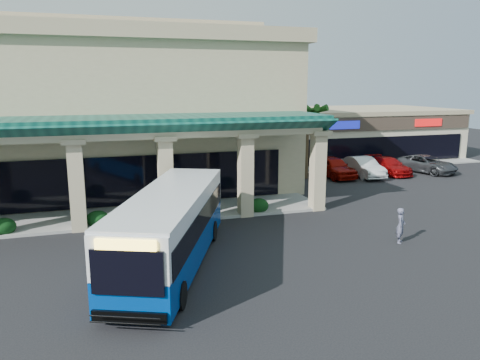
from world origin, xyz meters
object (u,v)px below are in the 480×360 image
object	(u,v)px
car_red	(388,166)
pedestrian	(401,225)
car_gray	(426,164)
car_silver	(333,167)
car_white	(363,167)
transit_bus	(172,229)

from	to	relation	value
car_red	pedestrian	bearing A→B (deg)	-125.80
pedestrian	car_gray	size ratio (longest dim) A/B	0.32
car_silver	car_white	world-z (taller)	car_silver
car_red	car_gray	world-z (taller)	car_gray
transit_bus	car_silver	world-z (taller)	transit_bus
car_white	car_red	world-z (taller)	car_white
transit_bus	car_white	distance (m)	22.97
car_silver	transit_bus	bearing A→B (deg)	-139.70
transit_bus	pedestrian	bearing A→B (deg)	21.19
transit_bus	pedestrian	distance (m)	10.84
car_white	car_red	bearing A→B (deg)	10.36
car_silver	car_red	xyz separation A→B (m)	(5.08, -0.19, -0.15)
transit_bus	car_gray	distance (m)	28.03
car_gray	car_white	bearing A→B (deg)	161.55
car_red	car_silver	bearing A→B (deg)	175.18
car_silver	car_gray	size ratio (longest dim) A/B	0.94
transit_bus	car_white	size ratio (longest dim) A/B	2.34
car_silver	car_red	distance (m)	5.09
transit_bus	car_red	xyz separation A→B (m)	(20.61, 14.64, -0.88)
pedestrian	car_red	world-z (taller)	pedestrian
pedestrian	car_gray	world-z (taller)	pedestrian
transit_bus	car_gray	bearing A→B (deg)	53.98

